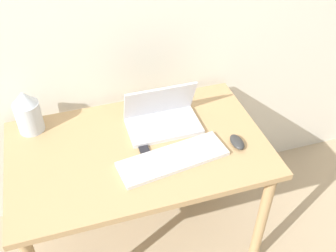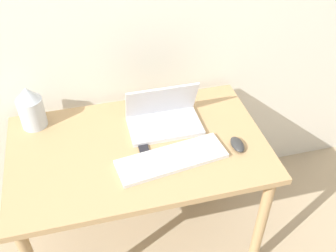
# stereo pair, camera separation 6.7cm
# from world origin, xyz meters

# --- Properties ---
(desk) EXTENTS (1.14, 0.70, 0.70)m
(desk) POSITION_xyz_m (0.00, 0.35, 0.61)
(desk) COLOR tan
(desk) RESTS_ON ground_plane
(laptop) EXTENTS (0.33, 0.20, 0.21)m
(laptop) POSITION_xyz_m (0.14, 0.46, 0.75)
(laptop) COLOR silver
(laptop) RESTS_ON desk
(keyboard) EXTENTS (0.49, 0.21, 0.02)m
(keyboard) POSITION_xyz_m (0.12, 0.23, 0.71)
(keyboard) COLOR silver
(keyboard) RESTS_ON desk
(mouse) EXTENTS (0.05, 0.10, 0.03)m
(mouse) POSITION_xyz_m (0.42, 0.24, 0.71)
(mouse) COLOR #2D2D2D
(mouse) RESTS_ON desk
(vase) EXTENTS (0.12, 0.12, 0.21)m
(vase) POSITION_xyz_m (-0.44, 0.61, 0.80)
(vase) COLOR silver
(vase) RESTS_ON desk
(mp3_player) EXTENTS (0.04, 0.05, 0.01)m
(mp3_player) POSITION_xyz_m (0.02, 0.32, 0.70)
(mp3_player) COLOR black
(mp3_player) RESTS_ON desk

